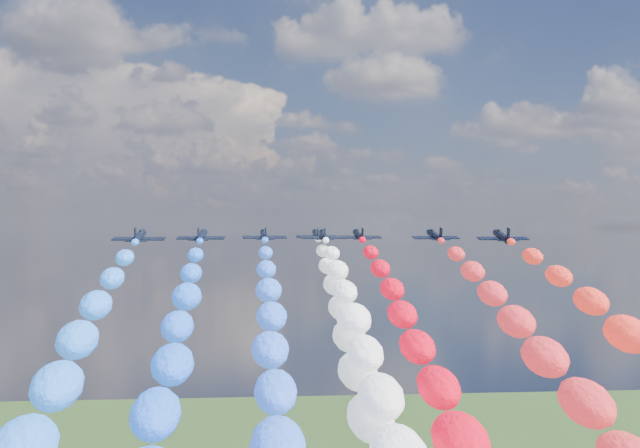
{
  "coord_description": "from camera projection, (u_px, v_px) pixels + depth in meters",
  "views": [
    {
      "loc": [
        -11.75,
        -130.72,
        111.26
      ],
      "look_at": [
        0.0,
        4.0,
        111.97
      ],
      "focal_mm": 45.09,
      "sensor_mm": 36.0,
      "label": 1
    }
  ],
  "objects": [
    {
      "name": "jet_0",
      "position": [
        139.0,
        237.0,
        122.11
      ],
      "size": [
        8.04,
        10.9,
        4.06
      ],
      "primitive_type": null,
      "rotation": [
        0.17,
        0.0,
        -0.02
      ],
      "color": "black"
    },
    {
      "name": "jet_1",
      "position": [
        201.0,
        236.0,
        133.0
      ],
      "size": [
        8.58,
        11.29,
        4.06
      ],
      "primitive_type": null,
      "rotation": [
        0.17,
        0.0,
        -0.07
      ],
      "color": "black"
    },
    {
      "name": "jet_2",
      "position": [
        264.0,
        235.0,
        143.41
      ],
      "size": [
        8.26,
        11.06,
        4.06
      ],
      "primitive_type": null,
      "rotation": [
        0.17,
        0.0,
        0.04
      ],
      "color": "black"
    },
    {
      "name": "trail_2",
      "position": [
        277.0,
        445.0,
        76.92
      ],
      "size": [
        6.49,
        130.98,
        43.99
      ],
      "primitive_type": null,
      "color": "#2E62F7"
    },
    {
      "name": "jet_3",
      "position": [
        323.0,
        236.0,
        140.48
      ],
      "size": [
        8.14,
        10.98,
        4.06
      ],
      "primitive_type": null,
      "rotation": [
        0.17,
        0.0,
        -0.03
      ],
      "color": "black"
    },
    {
      "name": "jet_4",
      "position": [
        316.0,
        235.0,
        154.57
      ],
      "size": [
        7.92,
        10.82,
        4.06
      ],
      "primitive_type": null,
      "rotation": [
        0.17,
        0.0,
        -0.01
      ],
      "color": "black"
    },
    {
      "name": "trail_4",
      "position": [
        366.0,
        417.0,
        88.08
      ],
      "size": [
        6.49,
        130.98,
        43.99
      ],
      "primitive_type": null,
      "color": "white"
    },
    {
      "name": "jet_5",
      "position": [
        359.0,
        235.0,
        145.53
      ],
      "size": [
        8.22,
        11.04,
        4.06
      ],
      "primitive_type": null,
      "rotation": [
        0.17,
        0.0,
        0.04
      ],
      "color": "black"
    },
    {
      "name": "trail_5",
      "position": [
        450.0,
        439.0,
        79.04
      ],
      "size": [
        6.49,
        130.98,
        43.99
      ],
      "primitive_type": null,
      "color": "red"
    },
    {
      "name": "jet_6",
      "position": [
        435.0,
        236.0,
        137.89
      ],
      "size": [
        8.27,
        11.07,
        4.06
      ],
      "primitive_type": null,
      "rotation": [
        0.17,
        0.0,
        0.04
      ],
      "color": "black"
    },
    {
      "name": "jet_7",
      "position": [
        502.0,
        236.0,
        126.67
      ],
      "size": [
        8.37,
        11.14,
        4.06
      ],
      "primitive_type": null,
      "rotation": [
        0.17,
        0.0,
        -0.05
      ],
      "color": "black"
    }
  ]
}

